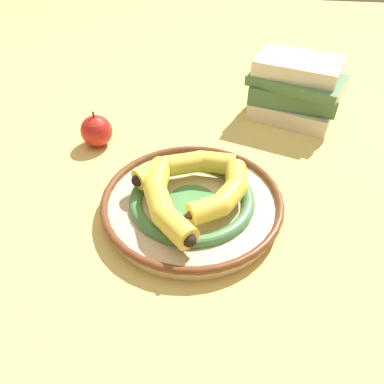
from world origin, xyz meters
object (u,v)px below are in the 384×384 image
book_stack (296,90)px  banana_b (223,195)px  apple (96,131)px  decorative_bowl (192,202)px  banana_c (187,166)px  banana_a (163,199)px

book_stack → banana_b: bearing=-97.8°
apple → book_stack: bearing=112.9°
decorative_bowl → banana_c: banana_c is taller
decorative_bowl → banana_c: (-0.05, -0.02, 0.04)m
decorative_bowl → apple: size_ratio=3.97×
apple → banana_b: bearing=55.7°
decorative_bowl → banana_b: (0.02, 0.05, 0.04)m
book_stack → apple: size_ratio=2.95×
banana_b → book_stack: 0.39m
decorative_bowl → apple: apple is taller
banana_b → banana_c: bearing=71.3°
banana_b → apple: size_ratio=2.03×
decorative_bowl → apple: (-0.17, -0.22, 0.01)m
book_stack → apple: 0.45m
banana_a → banana_c: bearing=140.9°
banana_a → apple: (-0.21, -0.18, -0.02)m
decorative_bowl → banana_b: 0.07m
book_stack → banana_c: bearing=-112.1°
banana_a → book_stack: bearing=125.4°
banana_c → banana_b: bearing=112.8°
banana_a → banana_b: 0.10m
decorative_bowl → banana_a: 0.07m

